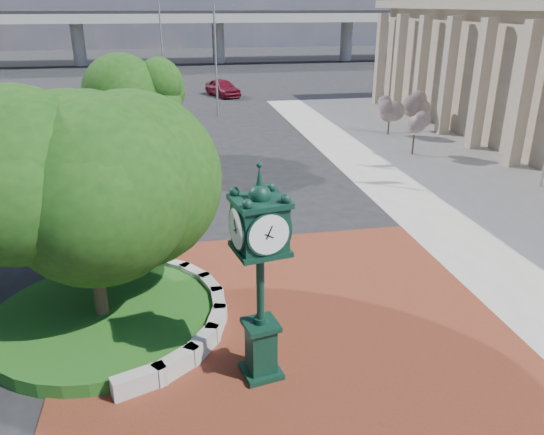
{
  "coord_description": "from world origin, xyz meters",
  "views": [
    {
      "loc": [
        -2.77,
        -13.24,
        8.31
      ],
      "look_at": [
        0.06,
        1.5,
        2.25
      ],
      "focal_mm": 35.0,
      "sensor_mm": 36.0,
      "label": 1
    }
  ],
  "objects_px": {
    "post_clock": "(260,268)",
    "parked_car": "(223,88)",
    "street_lamp_near": "(218,52)",
    "street_lamp_far": "(163,35)"
  },
  "relations": [
    {
      "from": "post_clock",
      "to": "parked_car",
      "type": "bearing_deg",
      "value": 85.31
    },
    {
      "from": "post_clock",
      "to": "street_lamp_far",
      "type": "bearing_deg",
      "value": 92.31
    },
    {
      "from": "post_clock",
      "to": "parked_car",
      "type": "xyz_separation_m",
      "value": [
        3.42,
        41.69,
        -2.06
      ]
    },
    {
      "from": "parked_car",
      "to": "street_lamp_far",
      "type": "distance_m",
      "value": 8.71
    },
    {
      "from": "parked_car",
      "to": "street_lamp_far",
      "type": "relative_size",
      "value": 0.52
    },
    {
      "from": "parked_car",
      "to": "post_clock",
      "type": "bearing_deg",
      "value": -115.26
    },
    {
      "from": "post_clock",
      "to": "street_lamp_near",
      "type": "distance_m",
      "value": 31.87
    },
    {
      "from": "post_clock",
      "to": "street_lamp_near",
      "type": "height_order",
      "value": "street_lamp_near"
    },
    {
      "from": "post_clock",
      "to": "street_lamp_far",
      "type": "xyz_separation_m",
      "value": [
        -1.89,
        46.87,
        2.5
      ]
    },
    {
      "from": "post_clock",
      "to": "street_lamp_far",
      "type": "height_order",
      "value": "street_lamp_far"
    }
  ]
}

